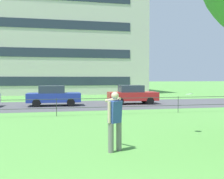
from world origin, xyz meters
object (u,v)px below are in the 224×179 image
Objects in this scene: apartment_building_background at (24,43)px; car_blue_left at (53,96)px; frisbee at (189,94)px; car_red_center at (132,94)px; person_thrower at (115,119)px.

car_blue_left is at bearing -77.94° from apartment_building_background.
frisbee reaches higher than car_red_center.
person_thrower reaches higher than car_red_center.
apartment_building_background reaches higher than car_blue_left.
person_thrower is 34.03m from apartment_building_background.
apartment_building_background is (-4.18, 19.54, 6.36)m from car_blue_left.
frisbee is 32.89m from apartment_building_background.
person_thrower is 13.51m from car_blue_left.
apartment_building_background is (-10.49, 19.42, 6.36)m from car_red_center.
apartment_building_background is at bearing 102.06° from car_blue_left.
person_thrower reaches higher than car_blue_left.
person_thrower reaches higher than frisbee.
frisbee is at bearing -95.74° from car_red_center.
apartment_building_background reaches higher than frisbee.
apartment_building_background reaches higher than car_red_center.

